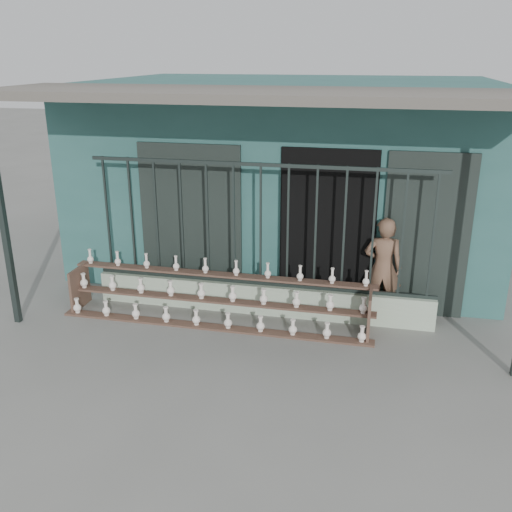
# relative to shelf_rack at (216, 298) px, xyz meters

# --- Properties ---
(ground) EXTENTS (60.00, 60.00, 0.00)m
(ground) POSITION_rel_shelf_rack_xyz_m (0.55, -0.89, -0.36)
(ground) COLOR slate
(workshop_building) EXTENTS (7.40, 6.60, 3.21)m
(workshop_building) POSITION_rel_shelf_rack_xyz_m (0.56, 3.34, 1.26)
(workshop_building) COLOR #2B5C58
(workshop_building) RESTS_ON ground
(parapet_wall) EXTENTS (5.00, 0.20, 0.45)m
(parapet_wall) POSITION_rel_shelf_rack_xyz_m (0.55, 0.41, -0.13)
(parapet_wall) COLOR #B7CCAF
(parapet_wall) RESTS_ON ground
(security_fence) EXTENTS (5.00, 0.04, 1.80)m
(security_fence) POSITION_rel_shelf_rack_xyz_m (0.55, 0.41, 0.99)
(security_fence) COLOR #283330
(security_fence) RESTS_ON parapet_wall
(shelf_rack) EXTENTS (4.50, 0.68, 0.85)m
(shelf_rack) POSITION_rel_shelf_rack_xyz_m (0.00, 0.00, 0.00)
(shelf_rack) COLOR brown
(shelf_rack) RESTS_ON ground
(elderly_woman) EXTENTS (0.55, 0.36, 1.50)m
(elderly_woman) POSITION_rel_shelf_rack_xyz_m (2.29, 0.71, 0.39)
(elderly_woman) COLOR brown
(elderly_woman) RESTS_ON ground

